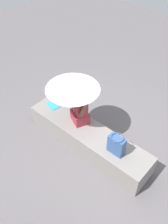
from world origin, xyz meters
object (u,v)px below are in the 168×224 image
Objects in this scene: handbag_black at (116,145)px; parasol at (73,84)px; magazine at (53,105)px; person_seated at (80,106)px.

parasol is at bearing -4.83° from handbag_black.
parasol reaches higher than magazine.
magazine is at bearing 3.31° from person_seated.
person_seated reaches higher than handbag_black.
person_seated is at bearing -166.86° from magazine.
parasol is at bearing -172.61° from magazine.
person_seated is at bearing -9.24° from handbag_black.
person_seated is 0.88× the size of parasol.
parasol is 3.65× the size of magazine.
parasol is (0.10, 0.07, 0.49)m from person_seated.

